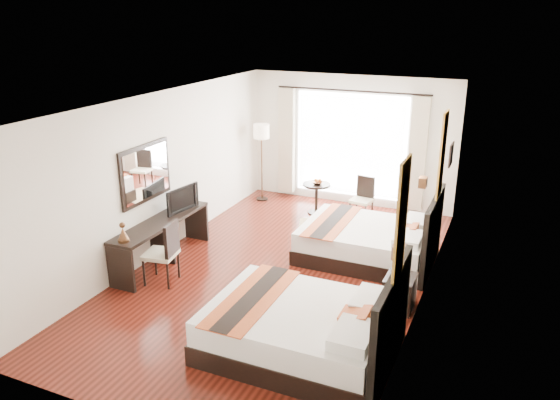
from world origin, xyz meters
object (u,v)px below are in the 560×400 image
at_px(desk_chair, 162,264).
at_px(floor_lamp, 261,136).
at_px(side_table, 316,199).
at_px(window_chair, 361,207).
at_px(bed_far, 371,241).
at_px(fruit_bowl, 318,183).
at_px(table_lamp, 401,255).
at_px(bed_near, 306,328).
at_px(nightstand, 399,292).
at_px(vase, 400,278).
at_px(television, 179,198).
at_px(console_desk, 162,241).

height_order(desk_chair, floor_lamp, floor_lamp).
height_order(side_table, window_chair, window_chair).
bearing_deg(window_chair, bed_far, 29.46).
bearing_deg(fruit_bowl, table_lamp, -52.17).
height_order(bed_far, table_lamp, bed_far).
height_order(bed_far, window_chair, bed_far).
xyz_separation_m(bed_near, nightstand, (0.84, 1.54, -0.09)).
height_order(vase, desk_chair, desk_chair).
bearing_deg(desk_chair, bed_near, 153.12).
xyz_separation_m(vase, window_chair, (-1.48, 3.39, -0.29)).
bearing_deg(side_table, window_chair, 3.67).
bearing_deg(floor_lamp, nightstand, -42.08).
bearing_deg(table_lamp, nightstand, -62.73).
bearing_deg(bed_far, side_table, 133.81).
xyz_separation_m(fruit_bowl, window_chair, (0.93, 0.10, -0.42)).
bearing_deg(table_lamp, vase, -76.66).
bearing_deg(bed_near, television, 147.63).
xyz_separation_m(console_desk, fruit_bowl, (1.60, 3.21, 0.30)).
bearing_deg(nightstand, desk_chair, -168.70).
height_order(nightstand, floor_lamp, floor_lamp).
bearing_deg(table_lamp, window_chair, 114.49).
relative_size(television, window_chair, 0.87).
bearing_deg(nightstand, side_table, 127.65).
distance_m(nightstand, fruit_bowl, 3.94).
xyz_separation_m(bed_far, fruit_bowl, (-1.59, 1.65, 0.36)).
bearing_deg(bed_near, bed_far, 89.21).
bearing_deg(floor_lamp, side_table, -13.12).
xyz_separation_m(vase, side_table, (-2.44, 3.32, -0.23)).
distance_m(nightstand, vase, 0.37).
distance_m(desk_chair, floor_lamp, 4.34).
bearing_deg(floor_lamp, vase, -43.41).
distance_m(console_desk, side_table, 3.61).
height_order(television, desk_chair, television).
relative_size(bed_far, table_lamp, 5.23).
distance_m(bed_far, table_lamp, 1.64).
xyz_separation_m(nightstand, table_lamp, (-0.04, 0.08, 0.54)).
bearing_deg(table_lamp, bed_near, -116.39).
distance_m(side_table, window_chair, 0.96).
relative_size(vase, side_table, 0.19).
bearing_deg(bed_far, television, -162.33).
bearing_deg(console_desk, table_lamp, 2.70).
bearing_deg(bed_near, nightstand, 61.37).
bearing_deg(window_chair, television, -33.52).
distance_m(console_desk, window_chair, 4.17).
bearing_deg(floor_lamp, window_chair, -6.47).
relative_size(desk_chair, fruit_bowl, 4.76).
xyz_separation_m(bed_far, nightstand, (0.80, -1.45, -0.08)).
bearing_deg(table_lamp, desk_chair, -167.40).
bearing_deg(television, vase, -89.80).
xyz_separation_m(table_lamp, desk_chair, (-3.53, -0.79, -0.48)).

